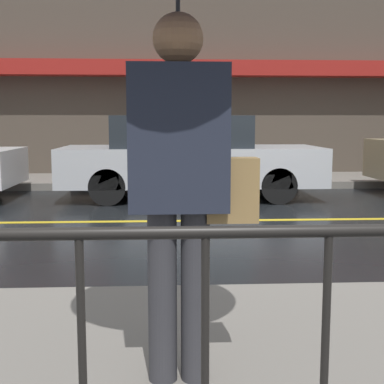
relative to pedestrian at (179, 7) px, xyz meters
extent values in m
plane|color=black|center=(1.41, 4.90, -1.89)|extent=(80.00, 80.00, 0.00)
cube|color=slate|center=(1.41, 9.38, -1.81)|extent=(28.00, 2.13, 0.15)
cube|color=gold|center=(1.41, 4.90, -1.88)|extent=(25.20, 0.12, 0.01)
cube|color=#4C4238|center=(1.41, 10.59, 0.58)|extent=(28.00, 0.30, 4.94)
cube|color=maroon|center=(1.41, 10.17, 0.71)|extent=(16.80, 0.55, 0.35)
cylinder|color=#333338|center=(-0.08, 0.00, -1.32)|extent=(0.14, 0.14, 0.83)
cylinder|color=#333338|center=(0.07, 0.00, -1.32)|extent=(0.14, 0.14, 0.83)
cube|color=#232838|center=(0.00, 0.00, -0.58)|extent=(0.45, 0.27, 0.66)
sphere|color=#B17C53|center=(0.00, 0.00, -0.14)|extent=(0.23, 0.23, 0.23)
cylinder|color=#262628|center=(0.00, 0.00, -0.21)|extent=(0.02, 0.02, 0.74)
cube|color=#9E7A47|center=(0.24, 0.00, -0.82)|extent=(0.24, 0.12, 0.30)
cube|color=#B2B5BA|center=(0.43, 7.17, -1.29)|extent=(4.61, 1.80, 0.67)
cube|color=#1E2328|center=(0.24, 7.17, -0.68)|extent=(2.40, 1.66, 0.55)
cylinder|color=black|center=(1.86, 7.96, -1.58)|extent=(0.61, 0.22, 0.61)
cylinder|color=black|center=(1.86, 6.37, -1.58)|extent=(0.61, 0.22, 0.61)
cylinder|color=black|center=(-1.00, 7.96, -1.58)|extent=(0.61, 0.22, 0.61)
cylinder|color=black|center=(-1.00, 6.37, -1.58)|extent=(0.61, 0.22, 0.61)
camera|label=1|loc=(-0.07, -2.45, -0.50)|focal=50.00mm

